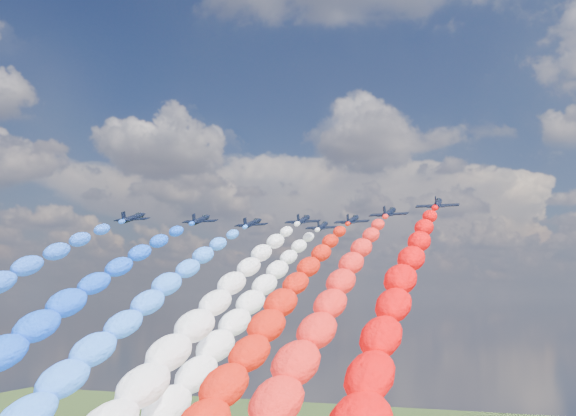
% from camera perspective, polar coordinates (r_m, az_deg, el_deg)
% --- Properties ---
extents(jet_0, '(8.21, 11.19, 5.41)m').
position_cam_1_polar(jet_0, '(155.94, -13.04, -0.82)').
color(jet_0, black).
extents(jet_1, '(8.73, 11.56, 5.41)m').
position_cam_1_polar(jet_1, '(157.13, -7.42, -1.00)').
color(jet_1, black).
extents(trail_1, '(6.57, 99.93, 50.17)m').
position_cam_1_polar(trail_1, '(113.10, -19.58, -9.85)').
color(trail_1, blue).
extents(jet_2, '(8.83, 11.63, 5.41)m').
position_cam_1_polar(jet_2, '(163.54, -3.06, -1.31)').
color(jet_2, black).
extents(trail_2, '(6.57, 99.93, 50.17)m').
position_cam_1_polar(trail_2, '(117.16, -12.91, -10.00)').
color(trail_2, '#3179FF').
extents(jet_3, '(8.35, 11.29, 5.41)m').
position_cam_1_polar(jet_3, '(156.43, 1.30, -1.03)').
color(jet_3, black).
extents(trail_3, '(6.57, 99.93, 50.17)m').
position_cam_1_polar(trail_3, '(108.19, -7.29, -10.34)').
color(trail_3, white).
extents(jet_4, '(8.54, 11.43, 5.41)m').
position_cam_1_polar(jet_4, '(170.29, 2.94, -1.56)').
color(jet_4, black).
extents(trail_4, '(6.57, 99.93, 50.17)m').
position_cam_1_polar(trail_4, '(121.37, -3.99, -10.07)').
color(trail_4, white).
extents(jet_5, '(8.43, 11.34, 5.41)m').
position_cam_1_polar(jet_5, '(157.15, 5.50, -1.03)').
color(jet_5, black).
extents(trail_5, '(6.57, 99.93, 50.17)m').
position_cam_1_polar(trail_5, '(107.39, -1.08, -10.42)').
color(trail_5, red).
extents(jet_6, '(8.82, 11.62, 5.41)m').
position_cam_1_polar(jet_6, '(144.33, 8.60, -0.40)').
color(jet_6, black).
extents(trail_6, '(6.57, 99.93, 50.17)m').
position_cam_1_polar(trail_6, '(93.69, 2.83, -10.84)').
color(trail_6, red).
extents(jet_7, '(8.47, 11.37, 5.41)m').
position_cam_1_polar(jet_7, '(132.21, 12.60, 0.34)').
color(jet_7, black).
extents(trail_7, '(6.57, 99.93, 50.17)m').
position_cam_1_polar(trail_7, '(80.68, 8.58, -11.30)').
color(trail_7, '#F10708').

